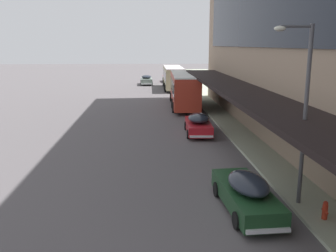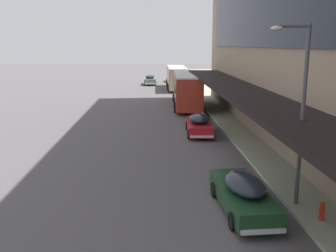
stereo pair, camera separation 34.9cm
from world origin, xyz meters
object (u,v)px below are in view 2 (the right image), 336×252
at_px(fire_hydrant, 322,211).
at_px(sedan_oncoming_rear, 172,77).
at_px(sedan_trailing_near, 243,193).
at_px(street_lamp, 299,103).
at_px(sedan_lead_mid, 150,80).
at_px(sedan_lead_near, 199,124).
at_px(transit_bus_kerbside_front, 187,88).
at_px(transit_bus_kerbside_rear, 177,76).

bearing_deg(fire_hydrant, sedan_oncoming_rear, 92.76).
bearing_deg(sedan_oncoming_rear, sedan_trailing_near, -90.08).
bearing_deg(street_lamp, sedan_oncoming_rear, 92.24).
bearing_deg(sedan_lead_mid, sedan_lead_near, -83.94).
distance_m(transit_bus_kerbside_front, sedan_oncoming_rear, 26.54).
height_order(sedan_trailing_near, sedan_lead_near, sedan_lead_near).
relative_size(transit_bus_kerbside_front, sedan_lead_near, 2.40).
relative_size(transit_bus_kerbside_rear, street_lamp, 1.54).
bearing_deg(street_lamp, transit_bus_kerbside_front, 94.52).
bearing_deg(fire_hydrant, street_lamp, 110.10).
xyz_separation_m(transit_bus_kerbside_front, sedan_lead_mid, (-3.85, 22.07, -1.19)).
xyz_separation_m(transit_bus_kerbside_rear, sedan_oncoming_rear, (-0.09, 10.67, -1.05)).
relative_size(transit_bus_kerbside_rear, sedan_lead_near, 2.29).
bearing_deg(sedan_lead_near, sedan_trailing_near, -89.63).
relative_size(transit_bus_kerbside_front, sedan_trailing_near, 2.26).
height_order(sedan_lead_near, street_lamp, street_lamp).
height_order(transit_bus_kerbside_rear, sedan_oncoming_rear, transit_bus_kerbside_rear).
bearing_deg(sedan_lead_mid, transit_bus_kerbside_rear, -57.98).
distance_m(transit_bus_kerbside_front, street_lamp, 24.95).
xyz_separation_m(transit_bus_kerbside_front, street_lamp, (1.96, -24.78, 2.24)).
xyz_separation_m(transit_bus_kerbside_rear, street_lamp, (1.91, -40.61, 2.38)).
bearing_deg(transit_bus_kerbside_front, fire_hydrant, -84.57).
distance_m(sedan_oncoming_rear, fire_hydrant, 52.83).
xyz_separation_m(sedan_lead_mid, fire_hydrant, (6.35, -48.32, -0.29)).
relative_size(street_lamp, fire_hydrant, 9.99).
relative_size(sedan_trailing_near, sedan_lead_near, 1.07).
xyz_separation_m(transit_bus_kerbside_front, fire_hydrant, (2.50, -26.25, -1.48)).
relative_size(sedan_oncoming_rear, sedan_lead_near, 1.05).
distance_m(transit_bus_kerbside_front, sedan_lead_mid, 22.43).
relative_size(sedan_lead_near, street_lamp, 0.67).
bearing_deg(sedan_lead_near, transit_bus_kerbside_rear, 89.48).
relative_size(transit_bus_kerbside_front, sedan_oncoming_rear, 2.29).
bearing_deg(sedan_trailing_near, transit_bus_kerbside_front, 89.72).
xyz_separation_m(sedan_trailing_near, sedan_lead_near, (-0.08, 12.83, 0.00)).
bearing_deg(transit_bus_kerbside_rear, sedan_lead_mid, 122.02).
distance_m(transit_bus_kerbside_rear, sedan_lead_mid, 7.43).
relative_size(transit_bus_kerbside_front, sedan_lead_mid, 2.34).
bearing_deg(sedan_lead_near, transit_bus_kerbside_front, 89.04).
height_order(sedan_lead_near, fire_hydrant, sedan_lead_near).
bearing_deg(sedan_oncoming_rear, transit_bus_kerbside_front, -89.90).
relative_size(transit_bus_kerbside_front, transit_bus_kerbside_rear, 1.05).
xyz_separation_m(sedan_oncoming_rear, street_lamp, (2.00, -51.28, 3.43)).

